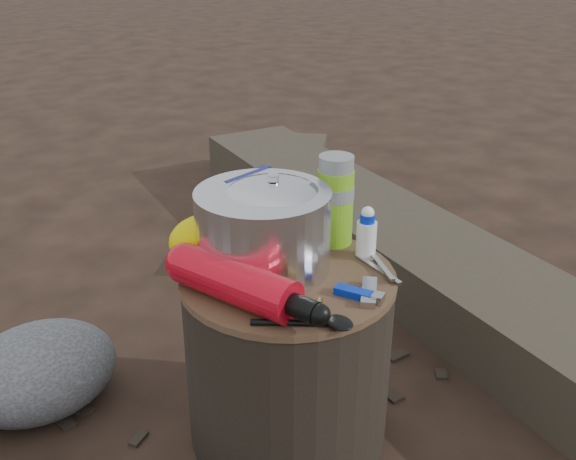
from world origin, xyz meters
TOP-DOWN VIEW (x-y plane):
  - ground at (0.00, 0.00)m, footprint 60.00×60.00m
  - stump at (0.00, 0.00)m, footprint 0.42×0.42m
  - log_main at (0.71, 0.41)m, footprint 0.64×2.14m
  - log_small at (0.75, 1.03)m, footprint 1.04×1.06m
  - foil_windscreen at (-0.02, 0.06)m, footprint 0.26×0.26m
  - camping_pot at (0.00, 0.05)m, footprint 0.18×0.18m
  - fuel_bottle at (-0.13, -0.02)m, footprint 0.17×0.33m
  - thermos at (0.17, 0.06)m, footprint 0.08×0.08m
  - travel_mug at (0.08, 0.16)m, footprint 0.07×0.07m
  - stuff_sack at (-0.10, 0.15)m, footprint 0.14×0.12m
  - food_pouch at (0.01, 0.15)m, footprint 0.13×0.05m
  - lighter at (0.05, -0.14)m, footprint 0.06×0.09m
  - multitool at (0.07, -0.15)m, footprint 0.09×0.09m
  - pot_grabber at (0.15, -0.09)m, footprint 0.07×0.14m
  - spork at (-0.10, -0.15)m, footprint 0.15×0.13m
  - squeeze_bottle at (0.17, -0.03)m, footprint 0.04×0.04m

SIDE VIEW (x-z plane):
  - ground at x=0.00m, z-range 0.00..0.00m
  - log_small at x=0.75m, z-range 0.00..0.10m
  - log_main at x=0.71m, z-range 0.00..0.18m
  - stump at x=0.00m, z-range 0.00..0.38m
  - pot_grabber at x=0.15m, z-range 0.38..0.40m
  - spork at x=-0.10m, z-range 0.38..0.40m
  - multitool at x=0.07m, z-range 0.38..0.40m
  - lighter at x=0.05m, z-range 0.38..0.40m
  - fuel_bottle at x=-0.13m, z-range 0.38..0.46m
  - squeeze_bottle at x=0.17m, z-range 0.38..0.48m
  - stuff_sack at x=-0.10m, z-range 0.38..0.48m
  - travel_mug at x=0.08m, z-range 0.38..0.49m
  - foil_windscreen at x=-0.02m, z-range 0.38..0.54m
  - food_pouch at x=0.01m, z-range 0.38..0.54m
  - camping_pot at x=0.00m, z-range 0.38..0.56m
  - thermos at x=0.17m, z-range 0.38..0.57m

